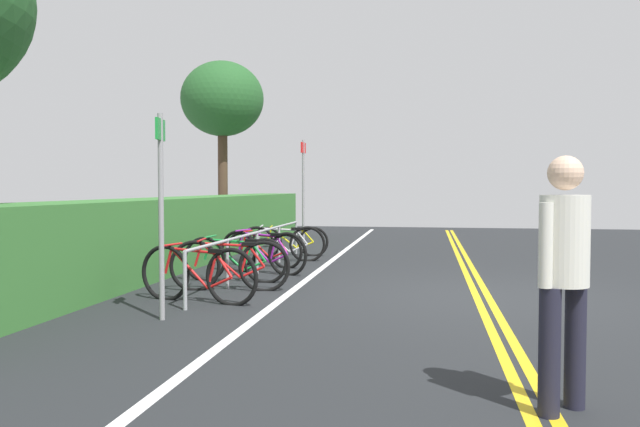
# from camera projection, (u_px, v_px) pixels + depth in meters

# --- Properties ---
(ground_plane) EXTENTS (29.72, 13.97, 0.05)m
(ground_plane) POSITION_uv_depth(u_px,v_px,m) (482.00, 298.00, 8.61)
(ground_plane) COLOR #232628
(centre_line_yellow_inner) EXTENTS (26.75, 0.10, 0.00)m
(centre_line_yellow_inner) POSITION_uv_depth(u_px,v_px,m) (488.00, 296.00, 8.59)
(centre_line_yellow_inner) COLOR gold
(centre_line_yellow_inner) RESTS_ON ground_plane
(centre_line_yellow_outer) EXTENTS (26.75, 0.10, 0.00)m
(centre_line_yellow_outer) POSITION_uv_depth(u_px,v_px,m) (476.00, 296.00, 8.62)
(centre_line_yellow_outer) COLOR gold
(centre_line_yellow_outer) RESTS_ON ground_plane
(bike_lane_stripe_white) EXTENTS (26.75, 0.12, 0.00)m
(bike_lane_stripe_white) POSITION_uv_depth(u_px,v_px,m) (292.00, 291.00, 9.06)
(bike_lane_stripe_white) COLOR white
(bike_lane_stripe_white) RESTS_ON ground_plane
(bike_rack) EXTENTS (6.60, 0.05, 0.74)m
(bike_rack) POSITION_uv_depth(u_px,v_px,m) (257.00, 241.00, 10.84)
(bike_rack) COLOR #9EA0A5
(bike_rack) RESTS_ON ground_plane
(bicycle_0) EXTENTS (0.54, 1.75, 0.78)m
(bicycle_0) POSITION_uv_depth(u_px,v_px,m) (198.00, 274.00, 8.15)
(bicycle_0) COLOR black
(bicycle_0) RESTS_ON ground_plane
(bicycle_1) EXTENTS (0.46, 1.77, 0.78)m
(bicycle_1) POSITION_uv_depth(u_px,v_px,m) (230.00, 265.00, 9.07)
(bicycle_1) COLOR black
(bicycle_1) RESTS_ON ground_plane
(bicycle_2) EXTENTS (0.46, 1.75, 0.75)m
(bicycle_2) POSITION_uv_depth(u_px,v_px,m) (235.00, 259.00, 9.94)
(bicycle_2) COLOR black
(bicycle_2) RESTS_ON ground_plane
(bicycle_3) EXTENTS (0.62, 1.70, 0.78)m
(bicycle_3) POSITION_uv_depth(u_px,v_px,m) (263.00, 252.00, 10.89)
(bicycle_3) COLOR black
(bicycle_3) RESTS_ON ground_plane
(bicycle_4) EXTENTS (0.58, 1.61, 0.70)m
(bicycle_4) POSITION_uv_depth(u_px,v_px,m) (264.00, 249.00, 11.83)
(bicycle_4) COLOR black
(bicycle_4) RESTS_ON ground_plane
(bicycle_5) EXTENTS (0.46, 1.75, 0.76)m
(bicycle_5) POSITION_uv_depth(u_px,v_px,m) (282.00, 244.00, 12.69)
(bicycle_5) COLOR black
(bicycle_5) RESTS_ON ground_plane
(bicycle_6) EXTENTS (0.46, 1.67, 0.69)m
(bicycle_6) POSITION_uv_depth(u_px,v_px,m) (290.00, 241.00, 13.65)
(bicycle_6) COLOR black
(bicycle_6) RESTS_ON ground_plane
(pedestrian) EXTENTS (0.37, 0.38, 1.71)m
(pedestrian) POSITION_uv_depth(u_px,v_px,m) (564.00, 265.00, 4.13)
(pedestrian) COLOR #1E1E2D
(pedestrian) RESTS_ON ground_plane
(sign_post_near) EXTENTS (0.36, 0.10, 2.33)m
(sign_post_near) POSITION_uv_depth(u_px,v_px,m) (161.00, 197.00, 7.02)
(sign_post_near) COLOR gray
(sign_post_near) RESTS_ON ground_plane
(sign_post_far) EXTENTS (0.36, 0.06, 2.59)m
(sign_post_far) POSITION_uv_depth(u_px,v_px,m) (303.00, 186.00, 14.43)
(sign_post_far) COLOR gray
(sign_post_far) RESTS_ON ground_plane
(hedge_backdrop) EXTENTS (15.55, 1.20, 1.30)m
(hedge_backdrop) POSITION_uv_depth(u_px,v_px,m) (187.00, 229.00, 12.64)
(hedge_backdrop) COLOR #387533
(hedge_backdrop) RESTS_ON ground_plane
(tree_mid) EXTENTS (2.46, 2.46, 5.25)m
(tree_mid) POSITION_uv_depth(u_px,v_px,m) (222.00, 100.00, 18.64)
(tree_mid) COLOR #473323
(tree_mid) RESTS_ON ground_plane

